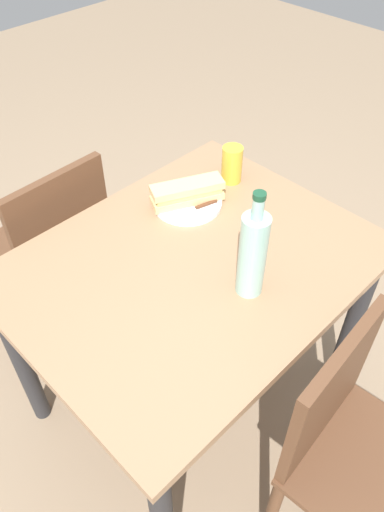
# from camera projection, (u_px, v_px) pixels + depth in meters

# --- Properties ---
(ground_plane) EXTENTS (8.00, 8.00, 0.00)m
(ground_plane) POSITION_uv_depth(u_px,v_px,m) (192.00, 394.00, 1.96)
(ground_plane) COLOR #8C755B
(dining_table) EXTENTS (1.04, 0.82, 0.75)m
(dining_table) POSITION_uv_depth(u_px,v_px,m) (192.00, 289.00, 1.52)
(dining_table) COLOR #997251
(dining_table) RESTS_ON ground
(chair_far) EXTENTS (0.43, 0.43, 0.85)m
(chair_far) POSITION_uv_depth(u_px,v_px,m) (352.00, 447.00, 1.31)
(chair_far) COLOR brown
(chair_far) RESTS_ON ground
(chair_near) EXTENTS (0.41, 0.41, 0.85)m
(chair_near) POSITION_uv_depth(u_px,v_px,m) (54.00, 246.00, 1.86)
(chair_near) COLOR brown
(chair_near) RESTS_ON ground
(plate_near) EXTENTS (0.23, 0.23, 0.01)m
(plate_near) POSITION_uv_depth(u_px,v_px,m) (187.00, 203.00, 1.62)
(plate_near) COLOR white
(plate_near) RESTS_ON dining_table
(baguette_sandwich_near) EXTENTS (0.24, 0.16, 0.07)m
(baguette_sandwich_near) POSITION_uv_depth(u_px,v_px,m) (187.00, 192.00, 1.59)
(baguette_sandwich_near) COLOR #DBB77A
(baguette_sandwich_near) RESTS_ON plate_near
(knife_near) EXTENTS (0.18, 0.06, 0.01)m
(knife_near) POSITION_uv_depth(u_px,v_px,m) (196.00, 208.00, 1.58)
(knife_near) COLOR silver
(knife_near) RESTS_ON plate_near
(water_bottle) EXTENTS (0.07, 0.07, 0.33)m
(water_bottle) POSITION_uv_depth(u_px,v_px,m) (253.00, 254.00, 1.26)
(water_bottle) COLOR #99C6B7
(water_bottle) RESTS_ON dining_table
(beer_glass) EXTENTS (0.07, 0.07, 0.13)m
(beer_glass) POSITION_uv_depth(u_px,v_px,m) (232.00, 164.00, 1.67)
(beer_glass) COLOR gold
(beer_glass) RESTS_ON dining_table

